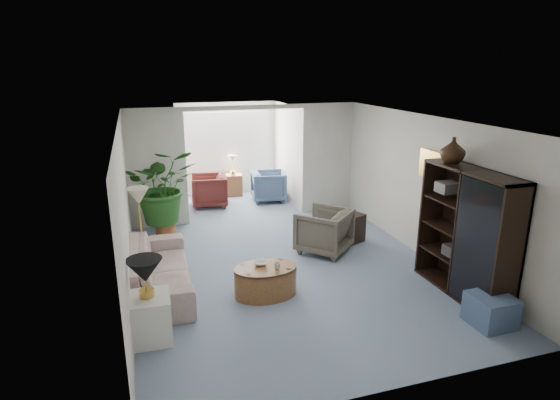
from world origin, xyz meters
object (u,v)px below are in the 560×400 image
object	(u,v)px
entertainment_cabinet	(467,234)
plant_pot	(166,230)
table_lamp	(145,271)
end_table	(149,318)
ottoman	(491,310)
coffee_cup	(277,266)
sofa	(159,269)
cabinet_urn	(453,150)
sunroom_chair_maroon	(209,190)
side_table_dark	(351,228)
sunroom_table	(233,185)
sunroom_chair_blue	(269,186)
coffee_table	(266,281)
floor_lamp	(138,196)
framed_picture	(431,165)
coffee_bowl	(260,263)
wingback_chair	(324,231)

from	to	relation	value
entertainment_cabinet	plant_pot	xyz separation A→B (m)	(-4.07, 3.72, -0.79)
table_lamp	plant_pot	bearing A→B (deg)	82.75
end_table	ottoman	bearing A→B (deg)	-13.10
table_lamp	ottoman	xyz separation A→B (m)	(4.32, -1.00, -0.73)
coffee_cup	plant_pot	distance (m)	3.32
sofa	cabinet_urn	bearing A→B (deg)	-101.33
entertainment_cabinet	sunroom_chair_maroon	bearing A→B (deg)	117.47
sofa	table_lamp	world-z (taller)	table_lamp
side_table_dark	ottoman	bearing A→B (deg)	-82.28
side_table_dark	cabinet_urn	size ratio (longest dim) A/B	1.44
sunroom_table	sunroom_chair_blue	bearing A→B (deg)	-45.00
end_table	coffee_table	bearing A→B (deg)	21.83
coffee_table	side_table_dark	xyz separation A→B (m)	(2.17, 1.59, 0.05)
end_table	floor_lamp	size ratio (longest dim) A/B	1.65
table_lamp	side_table_dark	size ratio (longest dim) A/B	0.80
floor_lamp	sunroom_chair_blue	size ratio (longest dim) A/B	0.43
coffee_table	entertainment_cabinet	size ratio (longest dim) A/B	0.50
table_lamp	floor_lamp	distance (m)	2.31
sofa	ottoman	distance (m)	4.74
coffee_cup	ottoman	bearing A→B (deg)	-32.76
framed_picture	side_table_dark	size ratio (longest dim) A/B	0.91
framed_picture	sofa	distance (m)	4.76
entertainment_cabinet	ottoman	xyz separation A→B (m)	(-0.21, -0.86, -0.75)
end_table	coffee_bowl	world-z (taller)	end_table
table_lamp	plant_pot	xyz separation A→B (m)	(0.46, 3.58, -0.78)
wingback_chair	coffee_cup	bearing A→B (deg)	3.51
wingback_chair	entertainment_cabinet	distance (m)	2.57
plant_pot	sofa	bearing A→B (deg)	-96.54
framed_picture	entertainment_cabinet	world-z (taller)	entertainment_cabinet
end_table	wingback_chair	bearing A→B (deg)	31.80
end_table	cabinet_urn	world-z (taller)	cabinet_urn
side_table_dark	ottoman	world-z (taller)	side_table_dark
end_table	entertainment_cabinet	size ratio (longest dim) A/B	0.31
cabinet_urn	coffee_table	bearing A→B (deg)	173.44
end_table	sunroom_table	world-z (taller)	end_table
framed_picture	coffee_table	distance (m)	3.42
coffee_table	side_table_dark	size ratio (longest dim) A/B	1.73
end_table	coffee_cup	size ratio (longest dim) A/B	6.24
floor_lamp	cabinet_urn	xyz separation A→B (m)	(4.53, -1.93, 0.85)
coffee_bowl	table_lamp	bearing A→B (deg)	-154.67
coffee_bowl	sunroom_chair_maroon	world-z (taller)	sunroom_chair_maroon
framed_picture	sunroom_chair_blue	world-z (taller)	framed_picture
sunroom_chair_blue	ottoman	bearing A→B (deg)	-161.91
wingback_chair	table_lamp	bearing A→B (deg)	-11.04
wingback_chair	plant_pot	distance (m)	3.17
entertainment_cabinet	sunroom_chair_maroon	size ratio (longest dim) A/B	2.25
plant_pot	end_table	bearing A→B (deg)	-97.25
coffee_table	ottoman	distance (m)	3.11
framed_picture	sunroom_chair_maroon	xyz separation A→B (m)	(-3.13, 4.28, -1.31)
sofa	side_table_dark	size ratio (longest dim) A/B	4.17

